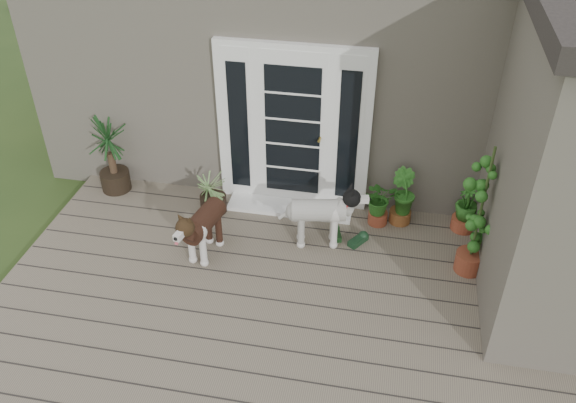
# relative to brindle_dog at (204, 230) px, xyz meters

# --- Properties ---
(deck) EXTENTS (6.20, 4.60, 0.12)m
(deck) POSITION_rel_brindle_dog_xyz_m (1.00, -0.93, -0.41)
(deck) COLOR #6B5B4C
(deck) RESTS_ON ground
(house_main) EXTENTS (7.40, 4.00, 3.10)m
(house_main) POSITION_rel_brindle_dog_xyz_m (1.00, 3.32, 1.08)
(house_main) COLOR #665E54
(house_main) RESTS_ON ground
(door_unit) EXTENTS (1.90, 0.14, 2.15)m
(door_unit) POSITION_rel_brindle_dog_xyz_m (0.80, 1.27, 0.72)
(door_unit) COLOR white
(door_unit) RESTS_ON deck
(door_step) EXTENTS (1.60, 0.40, 0.05)m
(door_step) POSITION_rel_brindle_dog_xyz_m (0.80, 1.07, -0.33)
(door_step) COLOR white
(door_step) RESTS_ON deck
(brindle_dog) EXTENTS (0.52, 0.90, 0.70)m
(brindle_dog) POSITION_rel_brindle_dog_xyz_m (0.00, 0.00, 0.00)
(brindle_dog) COLOR #3B2015
(brindle_dog) RESTS_ON deck
(white_dog) EXTENTS (0.90, 0.51, 0.71)m
(white_dog) POSITION_rel_brindle_dog_xyz_m (1.25, 0.44, 0.00)
(white_dog) COLOR silver
(white_dog) RESTS_ON deck
(spider_plant) EXTENTS (0.74, 0.74, 0.60)m
(spider_plant) POSITION_rel_brindle_dog_xyz_m (-0.16, 0.84, -0.05)
(spider_plant) COLOR #8C9F61
(spider_plant) RESTS_ON deck
(yucca) EXTENTS (0.75, 0.75, 1.07)m
(yucca) POSITION_rel_brindle_dog_xyz_m (-1.60, 1.07, 0.18)
(yucca) COLOR black
(yucca) RESTS_ON deck
(herb_a) EXTENTS (0.52, 0.52, 0.51)m
(herb_a) POSITION_rel_brindle_dog_xyz_m (1.93, 0.98, -0.09)
(herb_a) COLOR #26621C
(herb_a) RESTS_ON deck
(herb_b) EXTENTS (0.50, 0.50, 0.53)m
(herb_b) POSITION_rel_brindle_dog_xyz_m (2.20, 1.07, -0.09)
(herb_b) COLOR #2A601B
(herb_b) RESTS_ON deck
(herb_c) EXTENTS (0.35, 0.35, 0.51)m
(herb_c) POSITION_rel_brindle_dog_xyz_m (2.98, 1.07, -0.09)
(herb_c) COLOR #1F5117
(herb_c) RESTS_ON deck
(sapling) EXTENTS (0.49, 0.49, 1.67)m
(sapling) POSITION_rel_brindle_dog_xyz_m (3.01, 0.29, 0.49)
(sapling) COLOR #255919
(sapling) RESTS_ON deck
(clog_left) EXTENTS (0.22, 0.33, 0.09)m
(clog_left) POSITION_rel_brindle_dog_xyz_m (1.45, 0.61, -0.30)
(clog_left) COLOR black
(clog_left) RESTS_ON deck
(clog_right) EXTENTS (0.30, 0.35, 0.10)m
(clog_right) POSITION_rel_brindle_dog_xyz_m (1.73, 0.53, -0.30)
(clog_right) COLOR black
(clog_right) RESTS_ON deck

